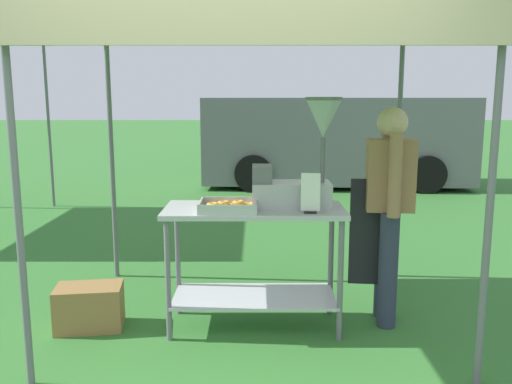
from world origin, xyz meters
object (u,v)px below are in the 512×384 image
supply_crate (91,307)px  donut_fryer (302,166)px  menu_sign (312,196)px  vendor (390,204)px  van_grey (337,140)px  stall_canopy (256,31)px  donut_tray (231,207)px  donut_cart (256,242)px

supply_crate → donut_fryer: bearing=2.6°
menu_sign → vendor: vendor is taller
donut_fryer → van_grey: size_ratio=0.15×
stall_canopy → donut_tray: 1.23m
van_grey → menu_sign: bearing=-99.8°
stall_canopy → donut_fryer: stall_canopy is taller
stall_canopy → van_grey: bearing=76.6°
stall_canopy → menu_sign: stall_canopy is taller
van_grey → donut_cart: bearing=-103.2°
van_grey → vendor: bearing=-95.1°
donut_cart → donut_tray: size_ratio=3.21×
donut_tray → van_grey: van_grey is taller
stall_canopy → van_grey: (1.57, 6.61, -1.25)m
menu_sign → van_grey: (1.19, 6.90, -0.14)m
donut_cart → vendor: vendor is taller
stall_canopy → supply_crate: bearing=-173.7°
stall_canopy → menu_sign: (0.38, -0.29, -1.11)m
vendor → supply_crate: vendor is taller
supply_crate → van_grey: 7.33m
van_grey → supply_crate: bearing=-112.4°
stall_canopy → donut_cart: size_ratio=2.20×
vendor → van_grey: (0.59, 6.61, -0.03)m
donut_cart → supply_crate: (-1.21, -0.04, -0.48)m
donut_cart → donut_fryer: 0.64m
donut_tray → donut_fryer: donut_fryer is taller
donut_fryer → supply_crate: donut_fryer is taller
donut_fryer → van_grey: 6.79m
menu_sign → van_grey: bearing=80.2°
donut_fryer → supply_crate: size_ratio=1.54×
stall_canopy → donut_tray: bearing=-129.2°
supply_crate → van_grey: bearing=67.6°
donut_cart → menu_sign: size_ratio=4.67×
stall_canopy → supply_crate: size_ratio=5.57×
stall_canopy → donut_cart: 1.49m
donut_fryer → menu_sign: donut_fryer is taller
supply_crate → stall_canopy: bearing=6.3°
donut_fryer → stall_canopy: bearing=169.0°
donut_cart → menu_sign: menu_sign is taller
menu_sign → supply_crate: bearing=174.4°
stall_canopy → menu_sign: size_ratio=10.27×
menu_sign → stall_canopy: bearing=142.9°
menu_sign → supply_crate: (-1.59, 0.16, -0.86)m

